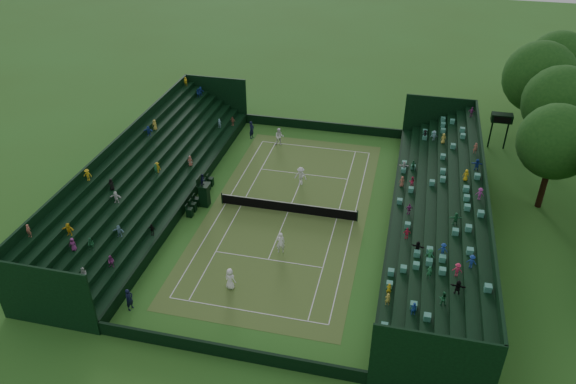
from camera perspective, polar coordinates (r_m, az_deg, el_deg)
The scene contains 18 objects.
ground at distance 46.92m, azimuth 0.00°, elevation -2.06°, with size 160.00×160.00×0.00m, color #346620.
court_surface at distance 46.92m, azimuth 0.00°, elevation -2.06°, with size 12.97×26.77×0.01m, color #347C29.
perimeter_wall_north at distance 60.20m, azimuth 3.49°, elevation 6.70°, with size 17.17×0.20×1.00m, color black.
perimeter_wall_south at distance 35.09m, azimuth -6.19°, elevation -15.80°, with size 17.17×0.20×1.00m, color black.
perimeter_wall_east at distance 45.79m, azimuth 10.40°, elevation -2.89°, with size 0.20×31.77×1.00m, color black.
perimeter_wall_west at distance 48.97m, azimuth -9.71°, elevation -0.26°, with size 0.20×31.77×1.00m, color black.
north_grandstand at distance 45.36m, azimuth 15.78°, elevation -2.45°, with size 6.60×32.00×4.90m.
south_grandstand at distance 50.07m, azimuth -14.26°, elevation 1.34°, with size 6.60×32.00×4.90m.
tennis_net at distance 46.62m, azimuth 0.00°, elevation -1.53°, with size 11.67×0.10×1.06m.
scoreboard_tower at distance 59.21m, azimuth 20.88°, elevation 6.92°, with size 2.00×1.00×3.70m.
umpire_chair at distance 47.61m, azimuth -8.54°, elevation -0.02°, with size 0.97×0.97×3.06m.
courtside_chairs at distance 48.82m, azimuth -8.89°, elevation -0.40°, with size 0.51×5.48×1.10m.
player_near_west at distance 39.25m, azimuth -5.91°, elevation -8.76°, with size 0.81×0.53×1.67m, color white.
player_near_east at distance 42.08m, azimuth -0.76°, elevation -5.16°, with size 0.66×0.43×1.80m, color white.
player_far_west at distance 56.89m, azimuth -0.89°, elevation 5.63°, with size 0.90×0.70×1.86m, color white.
player_far_east at distance 50.21m, azimuth 1.30°, elevation 1.64°, with size 1.13×0.65×1.75m, color white.
line_judge_north at distance 58.40m, azimuth -3.71°, elevation 6.32°, with size 0.68×0.45×1.88m, color black.
line_judge_south at distance 38.97m, azimuth -15.82°, elevation -10.45°, with size 0.61×0.40×1.66m, color black.
Camera 1 is at (8.87, -37.64, 26.57)m, focal length 35.00 mm.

